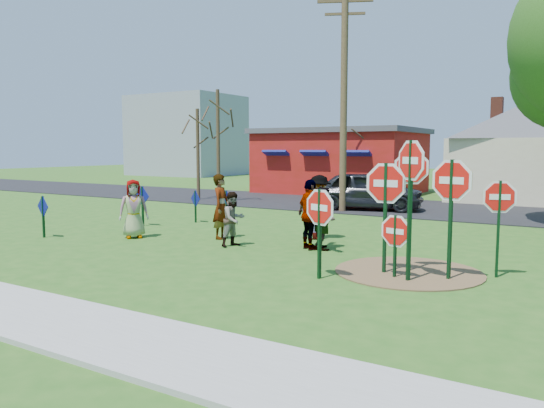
# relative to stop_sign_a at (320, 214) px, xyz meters

# --- Properties ---
(ground) EXTENTS (120.00, 120.00, 0.00)m
(ground) POSITION_rel_stop_sign_a_xyz_m (-3.06, 2.50, -1.36)
(ground) COLOR #255618
(ground) RESTS_ON ground
(sidewalk) EXTENTS (22.00, 1.80, 0.08)m
(sidewalk) POSITION_rel_stop_sign_a_xyz_m (-3.06, -4.70, -1.32)
(sidewalk) COLOR #9E9E99
(sidewalk) RESTS_ON ground
(road) EXTENTS (120.00, 7.50, 0.04)m
(road) POSITION_rel_stop_sign_a_xyz_m (-3.06, 14.00, -1.34)
(road) COLOR black
(road) RESTS_ON ground
(dirt_patch) EXTENTS (3.20, 3.20, 0.03)m
(dirt_patch) POSITION_rel_stop_sign_a_xyz_m (1.44, 1.50, -1.34)
(dirt_patch) COLOR brown
(dirt_patch) RESTS_ON ground
(red_building) EXTENTS (9.40, 7.69, 3.90)m
(red_building) POSITION_rel_stop_sign_a_xyz_m (-8.56, 20.49, 0.61)
(red_building) COLOR maroon
(red_building) RESTS_ON ground
(cream_house) EXTENTS (9.40, 9.40, 6.50)m
(cream_house) POSITION_rel_stop_sign_a_xyz_m (2.44, 20.50, 1.57)
(cream_house) COLOR beige
(cream_house) RESTS_ON ground
(distant_building) EXTENTS (10.00, 8.00, 8.00)m
(distant_building) POSITION_rel_stop_sign_a_xyz_m (-31.06, 32.50, 2.64)
(distant_building) COLOR #8C939E
(distant_building) RESTS_ON ground
(stop_sign_a) EXTENTS (1.00, 0.33, 2.02)m
(stop_sign_a) POSITION_rel_stop_sign_a_xyz_m (0.00, 0.00, 0.00)
(stop_sign_a) COLOR black
(stop_sign_a) RESTS_ON ground
(stop_sign_b) EXTENTS (0.97, 0.33, 2.80)m
(stop_sign_b) POSITION_rel_stop_sign_a_xyz_m (1.41, 1.60, 0.68)
(stop_sign_b) COLOR black
(stop_sign_b) RESTS_ON ground
(stop_sign_c) EXTENTS (0.91, 0.68, 3.03)m
(stop_sign_c) POSITION_rel_stop_sign_a_xyz_m (1.66, 0.71, 0.78)
(stop_sign_c) COLOR black
(stop_sign_c) RESTS_ON ground
(stop_sign_d) EXTENTS (0.89, 0.32, 2.17)m
(stop_sign_d) POSITION_rel_stop_sign_a_xyz_m (3.15, 2.05, 0.19)
(stop_sign_d) COLOR black
(stop_sign_d) RESTS_ON ground
(stop_sign_e) EXTENTS (0.91, 0.21, 1.46)m
(stop_sign_e) POSITION_rel_stop_sign_a_xyz_m (1.34, 0.85, -0.43)
(stop_sign_e) COLOR black
(stop_sign_e) RESTS_ON ground
(stop_sign_f) EXTENTS (1.15, 0.25, 2.65)m
(stop_sign_f) POSITION_rel_stop_sign_a_xyz_m (2.34, 1.28, 0.52)
(stop_sign_f) COLOR black
(stop_sign_f) RESTS_ON ground
(stop_sign_g) EXTENTS (1.20, 0.08, 2.56)m
(stop_sign_g) POSITION_rel_stop_sign_a_xyz_m (1.00, 1.15, 0.40)
(stop_sign_g) COLOR black
(stop_sign_g) RESTS_ON ground
(blue_diamond_a) EXTENTS (0.66, 0.13, 1.28)m
(blue_diamond_a) POSITION_rel_stop_sign_a_xyz_m (-9.46, 0.27, -0.56)
(blue_diamond_a) COLOR black
(blue_diamond_a) RESTS_ON ground
(blue_diamond_b) EXTENTS (0.71, 0.10, 1.41)m
(blue_diamond_b) POSITION_rel_stop_sign_a_xyz_m (-8.66, 3.63, -0.49)
(blue_diamond_b) COLOR black
(blue_diamond_b) RESTS_ON ground
(blue_diamond_c) EXTENTS (0.60, 0.24, 1.19)m
(blue_diamond_c) POSITION_rel_stop_sign_a_xyz_m (-7.62, 5.25, -0.63)
(blue_diamond_c) COLOR black
(blue_diamond_c) RESTS_ON ground
(blue_diamond_d) EXTENTS (0.58, 0.17, 1.08)m
(blue_diamond_d) POSITION_rel_stop_sign_a_xyz_m (-7.48, 6.97, -0.70)
(blue_diamond_d) COLOR black
(blue_diamond_d) RESTS_ON ground
(person_a) EXTENTS (1.00, 1.03, 1.78)m
(person_a) POSITION_rel_stop_sign_a_xyz_m (-7.06, 1.66, -0.47)
(person_a) COLOR #475D90
(person_a) RESTS_ON ground
(person_b) EXTENTS (0.62, 0.80, 1.94)m
(person_b) POSITION_rel_stop_sign_a_xyz_m (-4.71, 2.92, -0.38)
(person_b) COLOR #266658
(person_b) RESTS_ON ground
(person_c) EXTENTS (0.74, 0.86, 1.52)m
(person_c) POSITION_rel_stop_sign_a_xyz_m (-3.66, 2.09, -0.60)
(person_c) COLOR #955637
(person_c) RESTS_ON ground
(person_d) EXTENTS (0.93, 1.36, 1.93)m
(person_d) POSITION_rel_stop_sign_a_xyz_m (-2.15, 4.34, -0.39)
(person_d) COLOR #333338
(person_d) RESTS_ON ground
(person_e) EXTENTS (1.18, 0.99, 1.89)m
(person_e) POSITION_rel_stop_sign_a_xyz_m (-1.63, 2.75, -0.41)
(person_e) COLOR #4C315F
(person_e) RESTS_ON ground
(person_f) EXTENTS (1.26, 1.59, 1.69)m
(person_f) POSITION_rel_stop_sign_a_xyz_m (-1.38, 2.98, -0.51)
(person_f) COLOR #1C522F
(person_f) RESTS_ON ground
(suv) EXTENTS (5.25, 3.10, 1.68)m
(suv) POSITION_rel_stop_sign_a_xyz_m (-3.71, 12.16, -0.48)
(suv) COLOR #2A292E
(suv) RESTS_ON road
(utility_pole) EXTENTS (2.14, 1.06, 9.40)m
(utility_pole) POSITION_rel_stop_sign_a_xyz_m (-4.35, 11.10, 3.59)
(utility_pole) COLOR #4C3823
(utility_pole) RESTS_ON ground
(bare_tree_west) EXTENTS (1.80, 1.80, 4.76)m
(bare_tree_west) POSITION_rel_stop_sign_a_xyz_m (-12.96, 12.00, 1.73)
(bare_tree_west) COLOR #382819
(bare_tree_west) RESTS_ON ground
(bare_tree_east) EXTENTS (1.80, 1.80, 3.90)m
(bare_tree_east) POSITION_rel_stop_sign_a_xyz_m (-6.34, 17.30, 1.16)
(bare_tree_east) COLOR #382819
(bare_tree_east) RESTS_ON ground
(bare_tree_mid) EXTENTS (1.80, 1.80, 5.62)m
(bare_tree_mid) POSITION_rel_stop_sign_a_xyz_m (-11.36, 11.63, 2.28)
(bare_tree_mid) COLOR #382819
(bare_tree_mid) RESTS_ON ground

